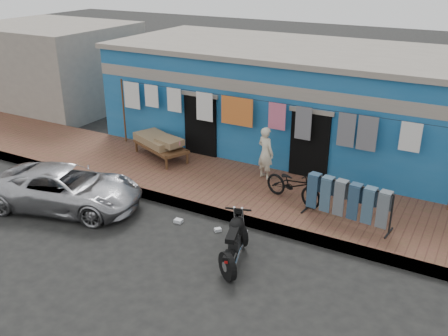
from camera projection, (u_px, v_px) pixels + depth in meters
ground at (180, 246)px, 11.08m from camera, size 80.00×80.00×0.00m
sidewalk at (242, 190)px, 13.44m from camera, size 28.00×3.00×0.25m
curb at (215, 212)px, 12.27m from camera, size 28.00×0.10×0.25m
building at (299, 100)px, 16.03m from camera, size 12.20×5.20×3.36m
neighbor_left at (54, 66)px, 20.97m from camera, size 6.00×5.00×3.40m
clothesline at (251, 116)px, 13.96m from camera, size 10.06×0.06×2.10m
car at (66, 188)px, 12.59m from camera, size 4.28×2.78×1.11m
seated_person at (266, 153)px, 13.62m from camera, size 0.62×0.52×1.47m
bicycle at (294, 181)px, 12.39m from camera, size 1.74×1.00×1.06m
motorcycle at (234, 240)px, 10.33m from camera, size 1.44×1.91×1.03m
charpoy at (161, 147)px, 15.17m from camera, size 2.70×2.40×0.68m
jeans_rack at (348, 201)px, 11.43m from camera, size 2.22×0.86×1.02m
litter_a at (178, 221)px, 12.05m from camera, size 0.20×0.16×0.08m
litter_b at (218, 230)px, 11.67m from camera, size 0.19×0.19×0.08m
litter_c at (243, 232)px, 11.60m from camera, size 0.20×0.22×0.07m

